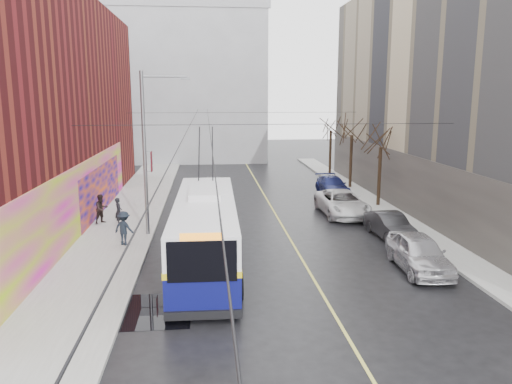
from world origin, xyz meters
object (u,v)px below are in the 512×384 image
pedestrian_b (102,209)px  parked_car_d (332,185)px  pedestrian_c (124,228)px  trolleybus (205,230)px  parked_car_a (419,253)px  parked_car_b (390,226)px  tree_near (381,136)px  tree_far (331,123)px  pedestrian_a (119,211)px  following_car (213,186)px  parked_car_c (342,203)px  tree_mid (352,126)px  streetlight_pole (147,150)px

pedestrian_b → parked_car_d: bearing=-18.7°
parked_car_d → pedestrian_c: bearing=-139.1°
trolleybus → pedestrian_b: bearing=129.8°
trolleybus → parked_car_a: (9.50, -1.68, -0.85)m
parked_car_b → pedestrian_b: pedestrian_b is taller
tree_near → parked_car_a: size_ratio=1.34×
pedestrian_c → tree_far: bearing=-99.1°
tree_near → trolleybus: bearing=-137.5°
pedestrian_a → pedestrian_c: bearing=178.8°
following_car → parked_car_a: bearing=-62.9°
parked_car_a → parked_car_c: (-0.62, 10.59, -0.02)m
parked_car_b → parked_car_c: parked_car_c is taller
trolleybus → parked_car_a: trolleybus is taller
tree_mid → streetlight_pole: bearing=-139.3°
tree_far → parked_car_b: tree_far is taller
pedestrian_b → pedestrian_c: bearing=-111.5°
tree_mid → following_car: bearing=-171.9°
parked_car_c → following_car: size_ratio=1.35×
tree_far → following_car: 15.07m
tree_mid → parked_car_d: bearing=-133.7°
following_car → streetlight_pole: bearing=-106.9°
tree_far → parked_car_b: bearing=-95.3°
tree_mid → trolleybus: 22.02m
parked_car_a → following_car: parked_car_a is taller
pedestrian_a → streetlight_pole: bearing=-149.7°
tree_far → tree_mid: bearing=-90.0°
parked_car_d → streetlight_pole: bearing=-141.5°
tree_mid → pedestrian_a: 20.82m
parked_car_b → pedestrian_a: pedestrian_a is taller
tree_mid → following_car: (-11.52, -1.65, -4.53)m
tree_near → parked_car_b: bearing=-104.7°
pedestrian_b → parked_car_a: bearing=-76.3°
tree_mid → pedestrian_c: (-16.25, -14.98, -4.22)m
parked_car_c → pedestrian_a: size_ratio=3.48×
trolleybus → pedestrian_a: trolleybus is taller
parked_car_b → parked_car_c: size_ratio=0.73×
streetlight_pole → pedestrian_c: 4.44m
pedestrian_a → trolleybus: bearing=-158.8°
parked_car_c → pedestrian_c: bearing=-156.9°
tree_mid → pedestrian_c: size_ratio=3.78×
streetlight_pole → pedestrian_b: (-3.17, 2.67, -3.82)m
parked_car_a → pedestrian_a: bearing=151.9°
trolleybus → following_car: size_ratio=3.00×
following_car → pedestrian_c: pedestrian_c is taller
pedestrian_a → parked_car_a: bearing=-135.6°
tree_far → pedestrian_b: 25.55m
pedestrian_c → trolleybus: bearing=170.9°
trolleybus → parked_car_d: trolleybus is taller
tree_near → parked_car_a: tree_near is taller
tree_far → parked_car_b: (-2.00, -21.62, -4.45)m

